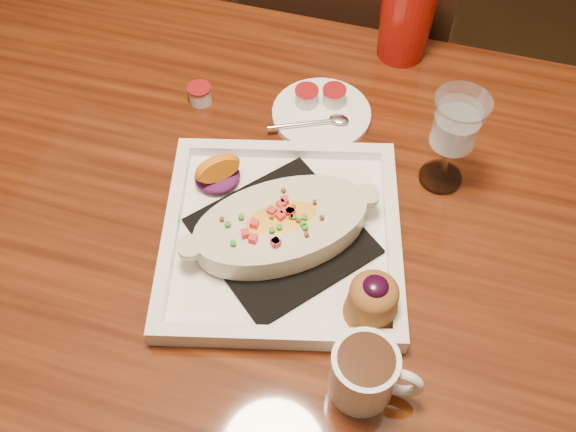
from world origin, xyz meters
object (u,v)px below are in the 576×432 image
(plate, at_px, (288,236))
(coffee_mug, at_px, (366,373))
(chair_far, at_px, (348,62))
(saucer, at_px, (320,111))
(goblet, at_px, (456,127))
(red_tumbler, at_px, (407,15))
(table, at_px, (260,257))

(plate, xyz_separation_m, coffee_mug, (0.14, -0.16, 0.02))
(chair_far, xyz_separation_m, saucer, (0.03, -0.41, 0.25))
(coffee_mug, bearing_deg, saucer, 110.03)
(goblet, relative_size, red_tumbler, 1.01)
(plate, height_order, coffee_mug, plate)
(plate, xyz_separation_m, saucer, (-0.02, 0.25, -0.02))
(goblet, xyz_separation_m, red_tumbler, (-0.11, 0.25, -0.03))
(plate, relative_size, red_tumbler, 2.48)
(plate, bearing_deg, red_tumbler, 66.02)
(chair_far, bearing_deg, table, 90.00)
(goblet, height_order, red_tumbler, goblet)
(saucer, bearing_deg, table, -98.15)
(chair_far, bearing_deg, saucer, 94.36)
(plate, distance_m, goblet, 0.26)
(table, distance_m, saucer, 0.25)
(chair_far, distance_m, plate, 0.71)
(table, xyz_separation_m, coffee_mug, (0.19, -0.19, 0.14))
(chair_far, bearing_deg, red_tumbler, 118.48)
(saucer, bearing_deg, chair_far, 94.36)
(chair_far, height_order, goblet, chair_far)
(coffee_mug, bearing_deg, table, 133.60)
(red_tumbler, bearing_deg, goblet, -67.31)
(chair_far, height_order, red_tumbler, chair_far)
(table, xyz_separation_m, red_tumbler, (0.12, 0.40, 0.17))
(goblet, distance_m, saucer, 0.23)
(chair_far, height_order, plate, chair_far)
(coffee_mug, bearing_deg, red_tumbler, 95.20)
(coffee_mug, relative_size, goblet, 0.69)
(coffee_mug, height_order, red_tumbler, red_tumbler)
(saucer, xyz_separation_m, red_tumbler, (0.09, 0.18, 0.07))
(plate, xyz_separation_m, red_tumbler, (0.07, 0.43, 0.05))
(goblet, bearing_deg, chair_far, 115.50)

